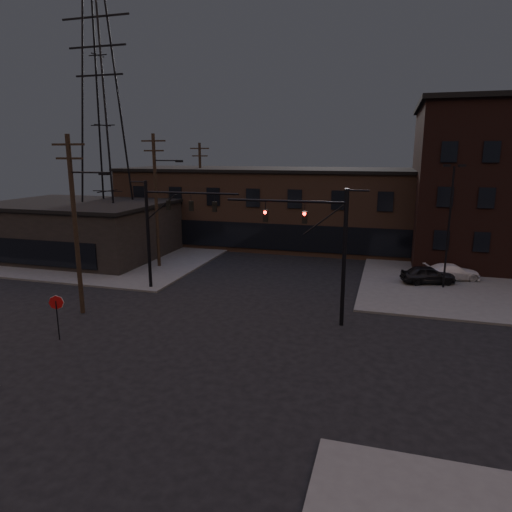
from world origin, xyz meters
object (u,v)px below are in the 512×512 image
Objects in this scene: traffic_signal_far at (163,223)px; car_crossing at (293,240)px; traffic_signal_near at (325,242)px; stop_sign at (57,307)px; parked_car_lot_a at (428,275)px; parked_car_lot_b at (452,272)px.

car_crossing is (5.81, 17.79, -4.20)m from traffic_signal_far.
traffic_signal_near is 1.00× the size of traffic_signal_far.
parked_car_lot_a is at bearing 40.10° from stop_sign.
traffic_signal_far is at bearing 93.41° from parked_car_lot_a.
parked_car_lot_a is (19.95, 16.80, -1.01)m from stop_sign.
stop_sign is at bearing -97.32° from traffic_signal_far.
car_crossing reaches higher than parked_car_lot_b.
traffic_signal_far is 22.66m from parked_car_lot_b.
traffic_signal_near is at bearing 25.90° from stop_sign.
traffic_signal_far is 1.89× the size of parked_car_lot_b.
traffic_signal_near reaches higher than parked_car_lot_a.
parked_car_lot_a is (18.66, 6.81, -4.18)m from traffic_signal_far.
parked_car_lot_b is at bearing -64.60° from parked_car_lot_a.
traffic_signal_near is at bearing 130.78° from parked_car_lot_a.
traffic_signal_near is 12.57m from traffic_signal_far.
parked_car_lot_b is at bearing 22.52° from traffic_signal_far.
stop_sign reaches higher than parked_car_lot_b.
car_crossing is at bearing 32.87° from parked_car_lot_a.
stop_sign is at bearing 114.47° from parked_car_lot_b.
traffic_signal_near and traffic_signal_far have the same top height.
parked_car_lot_a is 2.56m from parked_car_lot_b.
car_crossing is (-12.86, 10.98, -0.02)m from parked_car_lot_a.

